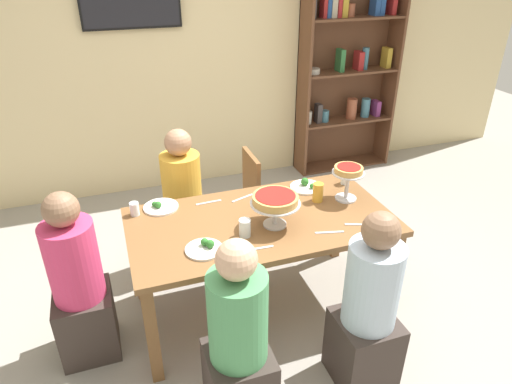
% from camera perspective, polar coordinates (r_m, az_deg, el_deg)
% --- Properties ---
extents(ground_plane, '(12.00, 12.00, 0.00)m').
position_cam_1_polar(ground_plane, '(3.41, 0.56, -14.03)').
color(ground_plane, gray).
extents(rear_partition, '(8.00, 0.12, 2.80)m').
position_cam_1_polar(rear_partition, '(4.74, -8.70, 17.09)').
color(rear_partition, beige).
rests_on(rear_partition, ground_plane).
extents(dining_table, '(1.71, 0.89, 0.74)m').
position_cam_1_polar(dining_table, '(3.01, 0.62, -4.84)').
color(dining_table, brown).
rests_on(dining_table, ground_plane).
extents(bookshelf, '(1.10, 0.30, 2.21)m').
position_cam_1_polar(bookshelf, '(5.22, 11.42, 14.99)').
color(bookshelf, brown).
rests_on(bookshelf, ground_plane).
extents(diner_head_west, '(0.34, 0.34, 1.15)m').
position_cam_1_polar(diner_head_west, '(2.98, -21.20, -11.33)').
color(diner_head_west, '#382D28').
rests_on(diner_head_west, ground_plane).
extents(diner_near_left, '(0.34, 0.34, 1.15)m').
position_cam_1_polar(diner_near_left, '(2.47, -2.20, -18.92)').
color(diner_near_left, '#382D28').
rests_on(diner_near_left, ground_plane).
extents(diner_far_left, '(0.34, 0.34, 1.15)m').
position_cam_1_polar(diner_far_left, '(3.62, -9.04, -2.08)').
color(diner_far_left, '#382D28').
rests_on(diner_far_left, ground_plane).
extents(diner_near_right, '(0.34, 0.34, 1.15)m').
position_cam_1_polar(diner_near_right, '(2.71, 13.85, -14.64)').
color(diner_near_right, '#382D28').
rests_on(diner_near_right, ground_plane).
extents(chair_far_right, '(0.40, 0.40, 0.87)m').
position_cam_1_polar(chair_far_right, '(3.77, 1.00, -0.44)').
color(chair_far_right, brown).
rests_on(chair_far_right, ground_plane).
extents(deep_dish_pizza_stand, '(0.32, 0.32, 0.22)m').
position_cam_1_polar(deep_dish_pizza_stand, '(2.82, 2.43, -1.16)').
color(deep_dish_pizza_stand, silver).
rests_on(deep_dish_pizza_stand, dining_table).
extents(personal_pizza_stand, '(0.23, 0.23, 0.25)m').
position_cam_1_polar(personal_pizza_stand, '(3.17, 11.47, 2.19)').
color(personal_pizza_stand, silver).
rests_on(personal_pizza_stand, dining_table).
extents(salad_plate_near_diner, '(0.22, 0.22, 0.06)m').
position_cam_1_polar(salad_plate_near_diner, '(2.69, -6.42, -6.95)').
color(salad_plate_near_diner, white).
rests_on(salad_plate_near_diner, dining_table).
extents(salad_plate_far_diner, '(0.24, 0.24, 0.06)m').
position_cam_1_polar(salad_plate_far_diner, '(3.15, -11.93, -1.78)').
color(salad_plate_far_diner, white).
rests_on(salad_plate_far_diner, dining_table).
extents(salad_plate_spare, '(0.24, 0.24, 0.07)m').
position_cam_1_polar(salad_plate_spare, '(3.36, 6.33, 0.74)').
color(salad_plate_spare, white).
rests_on(salad_plate_spare, dining_table).
extents(beer_glass_amber_tall, '(0.07, 0.07, 0.13)m').
position_cam_1_polar(beer_glass_amber_tall, '(3.17, 7.76, -0.04)').
color(beer_glass_amber_tall, gold).
rests_on(beer_glass_amber_tall, dining_table).
extents(water_glass_clear_near, '(0.07, 0.07, 0.11)m').
position_cam_1_polar(water_glass_clear_near, '(2.77, -1.40, -4.51)').
color(water_glass_clear_near, white).
rests_on(water_glass_clear_near, dining_table).
extents(water_glass_clear_far, '(0.07, 0.07, 0.10)m').
position_cam_1_polar(water_glass_clear_far, '(3.45, 11.13, 1.80)').
color(water_glass_clear_far, white).
rests_on(water_glass_clear_far, dining_table).
extents(water_glass_clear_spare, '(0.06, 0.06, 0.09)m').
position_cam_1_polar(water_glass_clear_spare, '(3.09, -14.98, -2.06)').
color(water_glass_clear_spare, white).
rests_on(water_glass_clear_spare, dining_table).
extents(cutlery_fork_near, '(0.17, 0.08, 0.00)m').
position_cam_1_polar(cutlery_fork_near, '(2.98, 12.77, -4.00)').
color(cutlery_fork_near, silver).
rests_on(cutlery_fork_near, dining_table).
extents(cutlery_knife_near, '(0.18, 0.06, 0.00)m').
position_cam_1_polar(cutlery_knife_near, '(2.87, 9.19, -5.01)').
color(cutlery_knife_near, silver).
rests_on(cutlery_knife_near, dining_table).
extents(cutlery_fork_far, '(0.18, 0.02, 0.00)m').
position_cam_1_polar(cutlery_fork_far, '(3.17, -5.95, -1.31)').
color(cutlery_fork_far, silver).
rests_on(cutlery_fork_far, dining_table).
extents(cutlery_knife_far, '(0.17, 0.08, 0.00)m').
position_cam_1_polar(cutlery_knife_far, '(3.21, -1.70, -0.76)').
color(cutlery_knife_far, silver).
rests_on(cutlery_knife_far, dining_table).
extents(cutlery_spare_fork, '(0.18, 0.02, 0.00)m').
position_cam_1_polar(cutlery_spare_fork, '(2.69, 0.34, -7.09)').
color(cutlery_spare_fork, silver).
rests_on(cutlery_spare_fork, dining_table).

